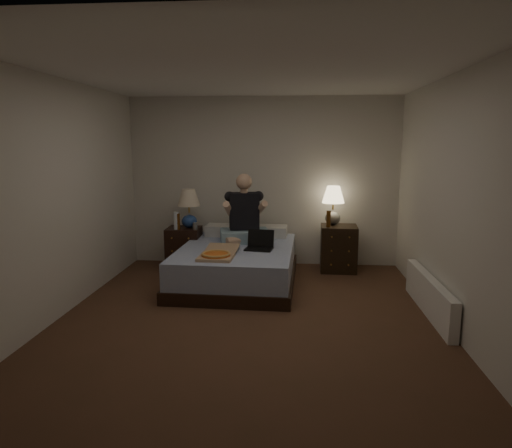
# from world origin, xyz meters

# --- Properties ---
(floor) EXTENTS (4.00, 4.50, 0.00)m
(floor) POSITION_xyz_m (0.00, 0.00, 0.00)
(floor) COLOR brown
(floor) RESTS_ON ground
(ceiling) EXTENTS (4.00, 4.50, 0.00)m
(ceiling) POSITION_xyz_m (0.00, 0.00, 2.50)
(ceiling) COLOR white
(ceiling) RESTS_ON ground
(wall_back) EXTENTS (4.00, 0.00, 2.50)m
(wall_back) POSITION_xyz_m (0.00, 2.25, 1.25)
(wall_back) COLOR silver
(wall_back) RESTS_ON ground
(wall_front) EXTENTS (4.00, 0.00, 2.50)m
(wall_front) POSITION_xyz_m (0.00, -2.25, 1.25)
(wall_front) COLOR silver
(wall_front) RESTS_ON ground
(wall_left) EXTENTS (0.00, 4.50, 2.50)m
(wall_left) POSITION_xyz_m (-2.00, 0.00, 1.25)
(wall_left) COLOR silver
(wall_left) RESTS_ON ground
(wall_right) EXTENTS (0.00, 4.50, 2.50)m
(wall_right) POSITION_xyz_m (2.00, 0.00, 1.25)
(wall_right) COLOR silver
(wall_right) RESTS_ON ground
(bed) EXTENTS (1.52, 1.99, 0.48)m
(bed) POSITION_xyz_m (-0.28, 1.22, 0.24)
(bed) COLOR #5068A0
(bed) RESTS_ON floor
(nightstand_left) EXTENTS (0.48, 0.43, 0.62)m
(nightstand_left) POSITION_xyz_m (-1.12, 1.81, 0.31)
(nightstand_left) COLOR black
(nightstand_left) RESTS_ON floor
(nightstand_right) EXTENTS (0.52, 0.47, 0.66)m
(nightstand_right) POSITION_xyz_m (1.11, 1.92, 0.33)
(nightstand_right) COLOR black
(nightstand_right) RESTS_ON floor
(lamp_left) EXTENTS (0.36, 0.36, 0.56)m
(lamp_left) POSITION_xyz_m (-1.04, 1.82, 0.90)
(lamp_left) COLOR #284994
(lamp_left) RESTS_ON nightstand_left
(lamp_right) EXTENTS (0.40, 0.40, 0.56)m
(lamp_right) POSITION_xyz_m (1.02, 2.00, 0.94)
(lamp_right) COLOR gray
(lamp_right) RESTS_ON nightstand_right
(water_bottle) EXTENTS (0.07, 0.07, 0.25)m
(water_bottle) POSITION_xyz_m (-1.20, 1.67, 0.74)
(water_bottle) COLOR silver
(water_bottle) RESTS_ON nightstand_left
(soda_can) EXTENTS (0.07, 0.07, 0.10)m
(soda_can) POSITION_xyz_m (-0.93, 1.69, 0.67)
(soda_can) COLOR #9E9E9A
(soda_can) RESTS_ON nightstand_left
(beer_bottle_left) EXTENTS (0.06, 0.06, 0.23)m
(beer_bottle_left) POSITION_xyz_m (-1.17, 1.68, 0.73)
(beer_bottle_left) COLOR #582F0C
(beer_bottle_left) RESTS_ON nightstand_left
(beer_bottle_right) EXTENTS (0.06, 0.06, 0.23)m
(beer_bottle_right) POSITION_xyz_m (0.95, 1.82, 0.77)
(beer_bottle_right) COLOR #5B330D
(beer_bottle_right) RESTS_ON nightstand_right
(person) EXTENTS (0.75, 0.64, 0.93)m
(person) POSITION_xyz_m (-0.21, 1.57, 0.95)
(person) COLOR black
(person) RESTS_ON bed
(laptop) EXTENTS (0.38, 0.33, 0.24)m
(laptop) POSITION_xyz_m (0.02, 1.09, 0.60)
(laptop) COLOR black
(laptop) RESTS_ON bed
(pizza_box) EXTENTS (0.43, 0.78, 0.08)m
(pizza_box) POSITION_xyz_m (-0.45, 0.60, 0.52)
(pizza_box) COLOR tan
(pizza_box) RESTS_ON bed
(radiator) EXTENTS (0.10, 1.60, 0.40)m
(radiator) POSITION_xyz_m (1.93, 0.29, 0.20)
(radiator) COLOR white
(radiator) RESTS_ON floor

